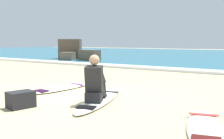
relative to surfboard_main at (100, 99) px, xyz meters
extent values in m
plane|color=#CCB584|center=(-0.96, 0.02, -0.04)|extent=(80.00, 80.00, 0.00)
cube|color=white|center=(-0.96, 6.50, 0.02)|extent=(80.00, 0.90, 0.11)
ellipsoid|color=white|center=(0.00, 0.00, 0.00)|extent=(1.27, 2.61, 0.07)
cube|color=black|center=(-0.22, 0.69, 0.04)|extent=(0.49, 0.24, 0.01)
cube|color=black|center=(0.25, -0.78, 0.04)|extent=(0.42, 0.34, 0.01)
cube|color=#232326|center=(0.12, -0.37, 0.14)|extent=(0.40, 0.37, 0.20)
cylinder|color=#232326|center=(-0.05, -0.25, 0.29)|extent=(0.30, 0.43, 0.43)
cylinder|color=#232326|center=(-0.15, -0.07, 0.26)|extent=(0.22, 0.29, 0.42)
cube|color=#232326|center=(-0.18, 0.00, 0.07)|extent=(0.18, 0.24, 0.05)
cylinder|color=#232326|center=(0.13, -0.16, 0.29)|extent=(0.30, 0.43, 0.43)
cylinder|color=#232326|center=(0.06, 0.03, 0.26)|extent=(0.22, 0.29, 0.42)
cube|color=#232326|center=(0.04, 0.10, 0.07)|extent=(0.18, 0.24, 0.05)
cube|color=#232326|center=(0.10, -0.34, 0.49)|extent=(0.43, 0.41, 0.57)
sphere|color=tan|center=(0.09, -0.31, 0.88)|extent=(0.21, 0.21, 0.21)
cylinder|color=#232326|center=(-0.09, -0.26, 0.52)|extent=(0.25, 0.40, 0.31)
cylinder|color=#232326|center=(0.17, -0.14, 0.52)|extent=(0.25, 0.40, 0.31)
ellipsoid|color=white|center=(-1.67, 0.53, 0.00)|extent=(0.67, 2.09, 0.07)
cube|color=purple|center=(-1.63, 1.11, 0.04)|extent=(0.48, 0.14, 0.01)
cube|color=#351037|center=(-1.72, -0.12, 0.04)|extent=(0.38, 0.27, 0.01)
ellipsoid|color=#EFE5C6|center=(2.35, -0.60, 0.00)|extent=(1.02, 1.97, 0.07)
cube|color=red|center=(2.21, -0.09, 0.04)|extent=(0.49, 0.23, 0.01)
cube|color=#4A1311|center=(2.52, -1.19, 0.04)|extent=(0.42, 0.33, 0.01)
cube|color=brown|center=(-6.96, 8.42, 0.34)|extent=(1.28, 0.76, 0.75)
cube|color=brown|center=(-8.58, 8.29, 0.26)|extent=(1.45, 1.84, 0.59)
cube|color=brown|center=(-9.11, 9.00, 0.68)|extent=(1.85, 1.76, 1.44)
cube|color=#232328|center=(-0.96, -1.30, 0.12)|extent=(0.46, 0.55, 0.32)
camera|label=1|loc=(3.26, -4.46, 1.25)|focal=41.65mm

